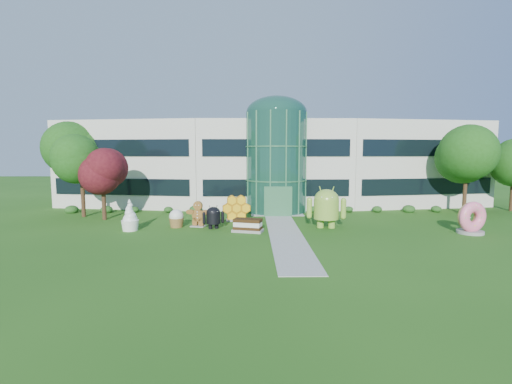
{
  "coord_description": "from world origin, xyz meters",
  "views": [
    {
      "loc": [
        -2.45,
        -25.04,
        5.86
      ],
      "look_at": [
        -2.08,
        6.0,
        2.6
      ],
      "focal_mm": 26.0,
      "sensor_mm": 36.0,
      "label": 1
    }
  ],
  "objects_px": {
    "android_black": "(213,216)",
    "donut": "(471,217)",
    "android_green": "(326,205)",
    "gingerbread": "(198,214)"
  },
  "relations": [
    {
      "from": "android_green",
      "to": "gingerbread",
      "type": "bearing_deg",
      "value": -174.12
    },
    {
      "from": "donut",
      "to": "android_black",
      "type": "bearing_deg",
      "value": 159.27
    },
    {
      "from": "android_green",
      "to": "android_black",
      "type": "relative_size",
      "value": 1.78
    },
    {
      "from": "android_green",
      "to": "donut",
      "type": "relative_size",
      "value": 1.5
    },
    {
      "from": "android_black",
      "to": "donut",
      "type": "distance_m",
      "value": 19.11
    },
    {
      "from": "android_green",
      "to": "donut",
      "type": "xyz_separation_m",
      "value": [
        10.17,
        -2.2,
        -0.6
      ]
    },
    {
      "from": "android_green",
      "to": "donut",
      "type": "bearing_deg",
      "value": -3.0
    },
    {
      "from": "android_black",
      "to": "donut",
      "type": "height_order",
      "value": "donut"
    },
    {
      "from": "android_black",
      "to": "gingerbread",
      "type": "xyz_separation_m",
      "value": [
        -1.3,
        0.82,
        0.03
      ]
    },
    {
      "from": "donut",
      "to": "android_green",
      "type": "bearing_deg",
      "value": 152.97
    }
  ]
}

